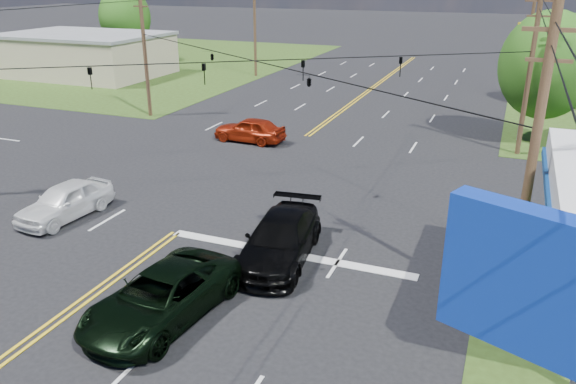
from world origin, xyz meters
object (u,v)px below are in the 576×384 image
at_px(pole_se, 531,165).
at_px(tree_right_b, 576,54).
at_px(tree_far_l, 125,17).
at_px(retail_nw, 85,56).
at_px(pole_right_far, 530,35).
at_px(pole_left_far, 255,25).
at_px(suv_black, 280,239).
at_px(pickup_dkgreen, 162,296).
at_px(pole_nw, 145,49).
at_px(pole_ne, 530,71).
at_px(tree_right_a, 547,65).
at_px(pickup_white, 65,201).

xyz_separation_m(pole_se, tree_right_b, (3.50, 33.00, -0.70)).
height_order(tree_right_b, tree_far_l, tree_far_l).
bearing_deg(retail_nw, pole_right_far, 7.94).
height_order(pole_left_far, tree_right_b, pole_left_far).
xyz_separation_m(pole_right_far, tree_far_l, (-45.00, 4.00, 0.03)).
height_order(pole_se, pole_left_far, pole_left_far).
relative_size(retail_nw, pole_se, 1.68).
xyz_separation_m(pole_right_far, suv_black, (-8.10, -36.50, -4.33)).
distance_m(pole_right_far, tree_right_b, 5.40).
height_order(pole_se, tree_far_l, pole_se).
bearing_deg(pickup_dkgreen, pole_se, 30.49).
height_order(pole_nw, tree_right_b, pole_nw).
bearing_deg(pole_se, tree_right_b, 83.95).
bearing_deg(retail_nw, pole_ne, -16.82).
bearing_deg(tree_right_a, pole_right_far, 93.58).
height_order(pole_ne, pickup_white, pole_ne).
height_order(pole_nw, pickup_white, pole_nw).
bearing_deg(tree_right_b, pickup_white, -124.02).
relative_size(pickup_dkgreen, suv_black, 0.99).
xyz_separation_m(pole_nw, pickup_dkgreen, (16.00, -22.45, -4.12)).
xyz_separation_m(pole_right_far, pickup_dkgreen, (-10.00, -41.45, -4.38)).
bearing_deg(retail_nw, pickup_white, -50.96).
relative_size(pole_ne, pickup_white, 2.07).
bearing_deg(pole_left_far, tree_far_l, 168.11).
xyz_separation_m(pole_se, pole_right_far, (0.00, 37.00, 0.25)).
distance_m(pole_left_far, pole_right_far, 26.00).
bearing_deg(tree_far_l, tree_right_a, -23.50).
bearing_deg(suv_black, pole_ne, 58.25).
xyz_separation_m(pole_nw, suv_black, (17.90, -17.50, -4.08)).
xyz_separation_m(pole_ne, pole_right_far, (0.00, 19.00, 0.25)).
relative_size(tree_right_b, pickup_dkgreen, 1.24).
bearing_deg(tree_right_a, pole_se, -92.73).
bearing_deg(pole_right_far, tree_far_l, 174.92).
relative_size(pole_right_far, pickup_white, 2.18).
bearing_deg(pole_left_far, pole_right_far, 0.00).
distance_m(pickup_dkgreen, pickup_white, 9.78).
xyz_separation_m(pole_nw, pole_left_far, (0.00, 19.00, 0.25)).
height_order(tree_right_a, tree_far_l, tree_far_l).
height_order(retail_nw, pole_se, pole_se).
xyz_separation_m(retail_nw, pickup_dkgreen, (33.00, -35.45, -1.21)).
distance_m(pole_ne, pickup_dkgreen, 24.92).
xyz_separation_m(tree_right_a, pickup_white, (-19.36, -20.38, -4.09)).
xyz_separation_m(pole_nw, tree_right_b, (29.50, 15.00, -0.70)).
distance_m(pole_se, tree_right_a, 21.02).
relative_size(pole_nw, tree_right_b, 1.34).
distance_m(pole_right_far, tree_right_a, 16.03).
bearing_deg(pole_right_far, pole_left_far, 180.00).
bearing_deg(pickup_white, pole_right_far, 68.32).
relative_size(pole_nw, pickup_dkgreen, 1.67).
height_order(retail_nw, pole_nw, pole_nw).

